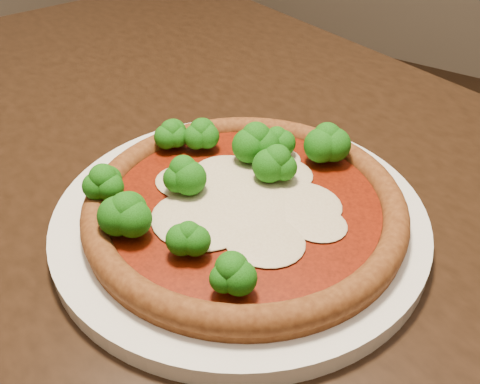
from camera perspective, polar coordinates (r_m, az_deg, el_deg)
The scene contains 3 objects.
dining_table at distance 0.63m, azimuth -4.24°, elevation -5.76°, with size 1.49×1.22×0.75m.
plate at distance 0.51m, azimuth 0.00°, elevation -2.79°, with size 0.35×0.35×0.02m, color white.
pizza at distance 0.49m, azimuth 0.04°, elevation -0.63°, with size 0.29×0.29×0.06m.
Camera 1 is at (0.08, -0.53, 1.09)m, focal length 40.00 mm.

